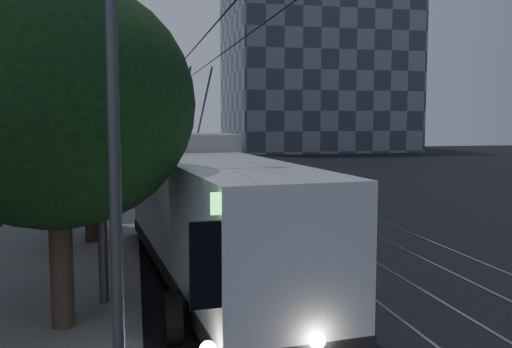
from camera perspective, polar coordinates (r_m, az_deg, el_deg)
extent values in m
plane|color=black|center=(17.82, 4.90, -7.98)|extent=(120.00, 120.00, 0.00)
cube|color=gray|center=(36.87, -15.75, -0.96)|extent=(5.00, 90.00, 0.15)
cube|color=gray|center=(37.18, -3.70, -0.81)|extent=(0.08, 90.00, 0.02)
cube|color=gray|center=(37.42, -1.51, -0.76)|extent=(0.08, 90.00, 0.02)
cube|color=gray|center=(37.73, 0.82, -0.70)|extent=(0.08, 90.00, 0.02)
cube|color=gray|center=(38.08, 2.93, -0.65)|extent=(0.08, 90.00, 0.02)
cylinder|color=black|center=(36.60, -10.22, 7.78)|extent=(0.02, 90.00, 0.02)
cylinder|color=black|center=(36.63, -9.12, 7.79)|extent=(0.02, 90.00, 0.02)
cylinder|color=#4F5052|center=(6.67, -13.82, -4.86)|extent=(0.14, 0.14, 6.00)
cylinder|color=#4F5052|center=(26.58, -12.54, 2.95)|extent=(0.14, 0.14, 6.00)
cylinder|color=#4F5052|center=(46.57, -12.36, 4.07)|extent=(0.14, 0.14, 6.00)
cylinder|color=#4F5052|center=(66.57, -12.28, 4.51)|extent=(0.14, 0.14, 6.00)
cube|color=#393E48|center=(75.59, 5.91, 11.57)|extent=(22.00, 18.00, 24.00)
cube|color=silver|center=(14.51, -4.52, -3.96)|extent=(3.79, 12.21, 2.85)
cube|color=black|center=(14.78, -4.48, -8.84)|extent=(3.83, 12.26, 0.35)
cube|color=black|center=(14.98, -4.78, -3.17)|extent=(3.59, 9.73, 1.05)
cube|color=black|center=(8.69, 0.72, -8.64)|extent=(2.25, 0.31, 1.30)
cube|color=black|center=(20.37, -6.74, -0.56)|extent=(2.05, 0.29, 1.00)
cube|color=#29FB44|center=(8.51, 0.72, -2.75)|extent=(1.60, 0.23, 0.32)
cube|color=#9C9B9E|center=(17.31, -5.87, 3.17)|extent=(2.37, 2.41, 0.50)
sphere|color=white|center=(9.26, 6.13, -16.22)|extent=(0.26, 0.26, 0.26)
cylinder|color=#4F5052|center=(18.31, -7.20, 6.42)|extent=(0.06, 4.53, 2.35)
cylinder|color=#4F5052|center=(18.37, -5.33, 6.44)|extent=(0.06, 4.53, 2.35)
cylinder|color=black|center=(11.00, -8.28, -14.04)|extent=(0.30, 1.00, 1.00)
cylinder|color=black|center=(11.41, 4.45, -13.27)|extent=(0.30, 1.00, 1.00)
cylinder|color=black|center=(17.24, -9.73, -6.80)|extent=(0.30, 1.00, 1.00)
cylinder|color=black|center=(17.50, -1.63, -6.53)|extent=(0.30, 1.00, 1.00)
cylinder|color=black|center=(19.12, -9.97, -5.57)|extent=(0.30, 1.00, 1.00)
cylinder|color=black|center=(19.36, -2.66, -5.35)|extent=(0.30, 1.00, 1.00)
imported|color=gray|center=(29.51, -7.46, -0.86)|extent=(4.10, 6.69, 1.73)
imported|color=silver|center=(35.35, -9.04, -0.12)|extent=(1.87, 4.08, 1.35)
imported|color=silver|center=(36.76, -10.08, 0.07)|extent=(2.03, 4.65, 1.33)
imported|color=#AFAEB3|center=(45.73, -9.58, 1.25)|extent=(3.23, 4.69, 1.46)
imported|color=silver|center=(47.37, -9.83, 1.35)|extent=(2.14, 4.26, 1.39)
cylinder|color=#32251C|center=(11.75, -18.85, -9.17)|extent=(0.44, 0.44, 2.50)
ellipsoid|color=black|center=(11.38, -19.37, 6.68)|extent=(5.24, 5.24, 4.71)
cylinder|color=#32251C|center=(19.41, -16.14, -3.24)|extent=(0.44, 0.44, 2.54)
ellipsoid|color=black|center=(19.19, -16.37, 4.81)|extent=(3.87, 3.87, 3.48)
cylinder|color=#32251C|center=(30.28, -15.64, -0.02)|extent=(0.44, 0.44, 2.61)
ellipsoid|color=black|center=(30.15, -15.80, 5.97)|extent=(4.94, 4.94, 4.45)
cylinder|color=#32251C|center=(37.92, -14.18, 1.40)|extent=(0.44, 0.44, 2.98)
ellipsoid|color=black|center=(37.83, -14.30, 6.38)|extent=(4.80, 4.80, 4.32)
cylinder|color=#32251C|center=(41.22, -14.00, 1.27)|extent=(0.44, 0.44, 2.31)
ellipsoid|color=black|center=(41.11, -14.11, 5.56)|extent=(5.15, 5.15, 4.64)
cylinder|color=#32251C|center=(54.75, -13.68, 2.68)|extent=(0.44, 0.44, 2.99)
ellipsoid|color=black|center=(54.69, -13.76, 6.36)|extent=(5.38, 5.38, 4.85)
cylinder|color=#4F5052|center=(12.67, -15.47, 8.05)|extent=(0.20, 0.20, 9.54)
cylinder|color=#4F5052|center=(41.94, -12.74, 7.00)|extent=(0.20, 0.20, 10.55)
cylinder|color=#4F5052|center=(42.35, -11.27, 13.61)|extent=(2.32, 0.12, 0.12)
sphere|color=#FFCA8C|center=(42.36, -9.80, 13.49)|extent=(0.44, 0.44, 0.44)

